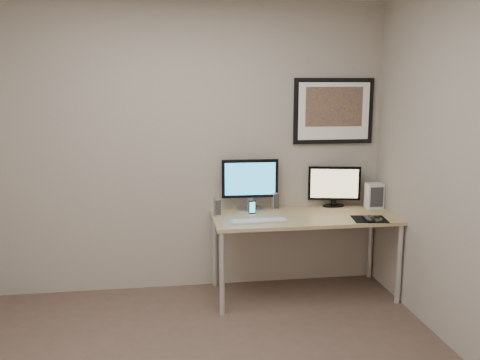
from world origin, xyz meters
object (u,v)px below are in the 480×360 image
(framed_art, at_px, (333,111))
(fan_unit, at_px, (374,196))
(monitor_tv, at_px, (334,185))
(speaker_right, at_px, (275,201))
(desk, at_px, (304,223))
(keyboard, at_px, (259,221))
(monitor_large, at_px, (250,182))
(speaker_left, at_px, (217,207))
(phone_dock, at_px, (252,208))

(framed_art, relative_size, fan_unit, 3.20)
(monitor_tv, relative_size, speaker_right, 3.01)
(desk, xyz_separation_m, fan_unit, (0.71, 0.17, 0.18))
(framed_art, height_order, keyboard, framed_art)
(fan_unit, bearing_deg, speaker_right, 174.04)
(monitor_large, bearing_deg, speaker_left, -151.74)
(desk, xyz_separation_m, speaker_left, (-0.76, 0.10, 0.14))
(keyboard, xyz_separation_m, fan_unit, (1.14, 0.32, 0.11))
(framed_art, bearing_deg, keyboard, -148.05)
(phone_dock, xyz_separation_m, fan_unit, (1.17, 0.11, 0.05))
(desk, distance_m, keyboard, 0.46)
(desk, height_order, speaker_right, speaker_right)
(speaker_left, bearing_deg, phone_dock, -21.30)
(fan_unit, bearing_deg, monitor_large, 175.38)
(phone_dock, bearing_deg, fan_unit, -2.39)
(desk, distance_m, monitor_tv, 0.53)
(monitor_large, distance_m, monitor_tv, 0.81)
(monitor_large, bearing_deg, desk, -28.75)
(keyboard, bearing_deg, monitor_large, 88.35)
(speaker_left, relative_size, speaker_right, 0.99)
(monitor_tv, xyz_separation_m, phone_dock, (-0.82, -0.23, -0.14))
(speaker_right, height_order, phone_dock, speaker_right)
(phone_dock, bearing_deg, keyboard, -91.46)
(framed_art, relative_size, speaker_left, 4.73)
(framed_art, relative_size, keyboard, 1.58)
(speaker_left, bearing_deg, keyboard, -50.58)
(monitor_large, distance_m, keyboard, 0.48)
(fan_unit, bearing_deg, keyboard, -164.50)
(speaker_left, height_order, fan_unit, fan_unit)
(speaker_right, xyz_separation_m, phone_dock, (-0.25, -0.21, -0.01))
(monitor_large, relative_size, keyboard, 1.09)
(monitor_tv, bearing_deg, desk, -131.14)
(framed_art, distance_m, monitor_tv, 0.69)
(phone_dock, bearing_deg, framed_art, 11.21)
(desk, distance_m, framed_art, 1.07)
(speaker_left, distance_m, fan_unit, 1.47)
(desk, relative_size, speaker_right, 9.98)
(monitor_tv, height_order, phone_dock, monitor_tv)
(framed_art, height_order, monitor_large, framed_art)
(monitor_large, bearing_deg, framed_art, 7.00)
(framed_art, distance_m, monitor_large, 1.01)
(framed_art, relative_size, speaker_right, 4.68)
(framed_art, xyz_separation_m, phone_dock, (-0.80, -0.28, -0.82))
(monitor_large, xyz_separation_m, speaker_left, (-0.32, -0.16, -0.18))
(speaker_left, bearing_deg, desk, -20.61)
(framed_art, distance_m, speaker_right, 0.99)
(desk, relative_size, framed_art, 2.13)
(monitor_large, height_order, speaker_right, monitor_large)
(monitor_large, bearing_deg, phone_dock, -92.34)
(phone_dock, bearing_deg, desk, -14.63)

